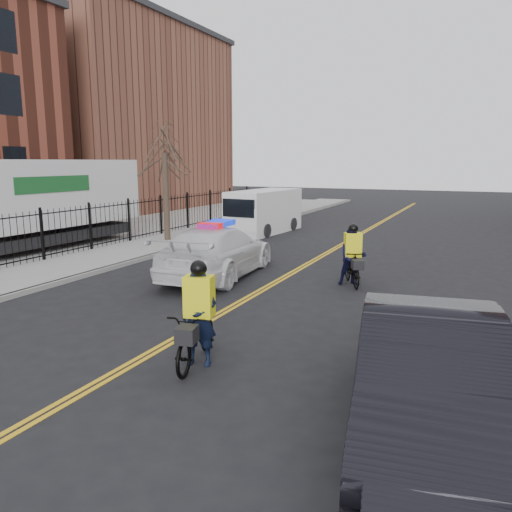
{
  "coord_description": "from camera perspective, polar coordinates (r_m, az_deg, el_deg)",
  "views": [
    {
      "loc": [
        5.82,
        -9.28,
        3.76
      ],
      "look_at": [
        0.42,
        2.48,
        1.3
      ],
      "focal_mm": 35.0,
      "sensor_mm": 36.0,
      "label": 1
    }
  ],
  "objects": [
    {
      "name": "center_line_left",
      "position": [
        18.64,
        5.69,
        -0.9
      ],
      "size": [
        0.1,
        60.0,
        0.01
      ],
      "primitive_type": "cube",
      "color": "gold",
      "rests_on": "ground"
    },
    {
      "name": "ground",
      "position": [
        11.59,
        -7.11,
        -8.26
      ],
      "size": [
        120.0,
        120.0,
        0.0
      ],
      "primitive_type": "plane",
      "color": "black",
      "rests_on": "ground"
    },
    {
      "name": "cyclist_far",
      "position": [
        15.54,
        10.95,
        -0.59
      ],
      "size": [
        1.33,
        1.93,
        1.91
      ],
      "rotation": [
        0.0,
        0.0,
        0.47
      ],
      "color": "black",
      "rests_on": "ground"
    },
    {
      "name": "police_cruiser",
      "position": [
        16.48,
        -4.45,
        0.54
      ],
      "size": [
        2.94,
        5.98,
        1.83
      ],
      "rotation": [
        0.0,
        0.0,
        3.25
      ],
      "color": "white",
      "rests_on": "ground"
    },
    {
      "name": "cyclist_near",
      "position": [
        9.43,
        -6.45,
        -8.28
      ],
      "size": [
        1.15,
        2.14,
        2.0
      ],
      "rotation": [
        0.0,
        0.0,
        0.23
      ],
      "color": "black",
      "rests_on": "ground"
    },
    {
      "name": "cargo_van",
      "position": [
        26.6,
        0.8,
        5.04
      ],
      "size": [
        2.39,
        5.51,
        2.25
      ],
      "rotation": [
        0.0,
        0.0,
        -0.08
      ],
      "color": "white",
      "rests_on": "ground"
    },
    {
      "name": "center_line_right",
      "position": [
        18.59,
        6.15,
        -0.94
      ],
      "size": [
        0.1,
        60.0,
        0.01
      ],
      "primitive_type": "cube",
      "color": "gold",
      "rests_on": "ground"
    },
    {
      "name": "iron_fence",
      "position": [
        22.93,
        -15.87,
        3.45
      ],
      "size": [
        0.12,
        28.0,
        2.0
      ],
      "primitive_type": null,
      "color": "black",
      "rests_on": "ground"
    },
    {
      "name": "street_tree",
      "position": [
        23.49,
        -10.34,
        10.05
      ],
      "size": [
        3.2,
        3.2,
        4.8
      ],
      "color": "#33261E",
      "rests_on": "sidewalk"
    },
    {
      "name": "warehouse_far",
      "position": [
        44.15,
        -16.74,
        14.55
      ],
      "size": [
        14.0,
        18.0,
        14.0
      ],
      "primitive_type": "cube",
      "color": "brown",
      "rests_on": "ground"
    },
    {
      "name": "dark_sedan",
      "position": [
        7.26,
        19.28,
        -13.21
      ],
      "size": [
        2.72,
        5.6,
        1.77
      ],
      "primitive_type": "imported",
      "rotation": [
        0.0,
        0.0,
        0.16
      ],
      "color": "black",
      "rests_on": "ground"
    },
    {
      "name": "sidewalk",
      "position": [
        22.13,
        -12.78,
        0.92
      ],
      "size": [
        3.0,
        60.0,
        0.15
      ],
      "primitive_type": "cube",
      "color": "gray",
      "rests_on": "ground"
    },
    {
      "name": "semi_trailer",
      "position": [
        22.57,
        -25.93,
        5.67
      ],
      "size": [
        2.89,
        12.37,
        3.83
      ],
      "rotation": [
        0.0,
        0.0,
        -0.04
      ],
      "color": "silver",
      "rests_on": "ground"
    },
    {
      "name": "curb",
      "position": [
        21.26,
        -9.57,
        0.64
      ],
      "size": [
        0.2,
        60.0,
        0.15
      ],
      "primitive_type": "cube",
      "color": "gray",
      "rests_on": "ground"
    }
  ]
}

